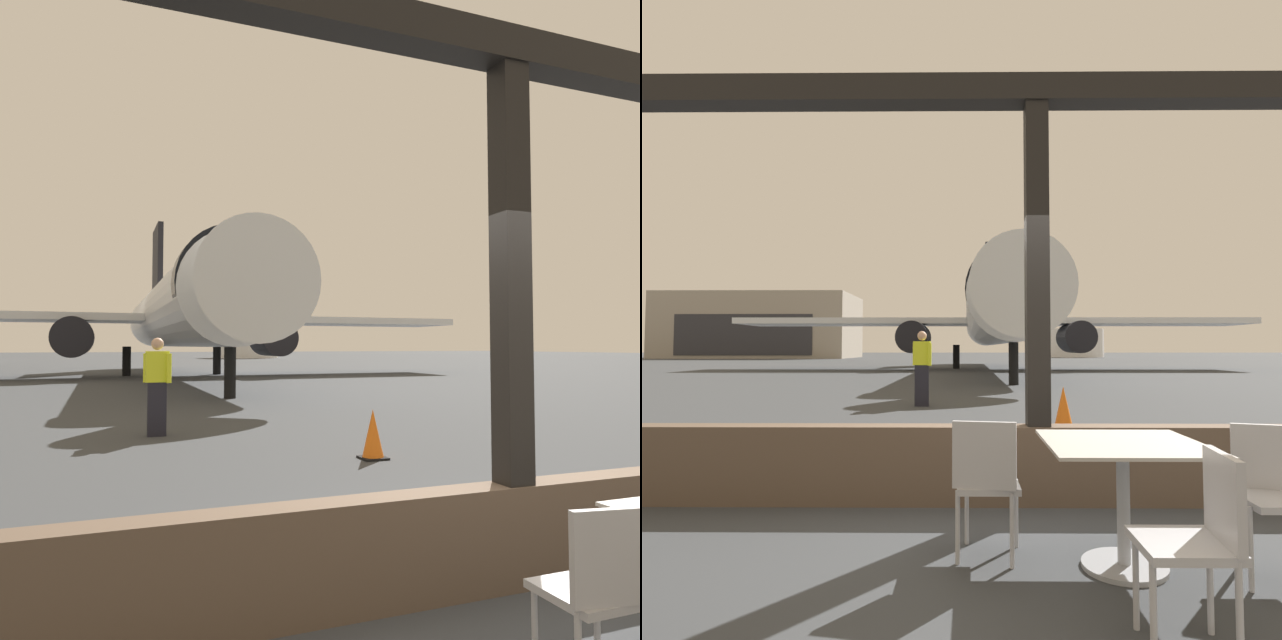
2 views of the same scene
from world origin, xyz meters
The scene contains 11 objects.
ground_plane centered at (0.00, 40.00, 0.00)m, with size 220.00×220.00×0.00m, color #383A3D.
window_frame centered at (0.00, 0.00, 1.32)m, with size 7.78×0.24×3.77m.
dining_table centered at (0.34, -1.30, 0.50)m, with size 0.95×0.95×0.76m.
cafe_chair_window_left centered at (0.42, -2.18, 0.53)m, with size 0.42×0.42×0.88m.
cafe_chair_window_right centered at (-0.50, -1.19, 0.53)m, with size 0.44×0.44×0.89m.
cafe_chair_aisle_left centered at (1.19, -1.41, 0.53)m, with size 0.48×0.48×0.87m.
airplane centered at (1.09, 26.26, 3.27)m, with size 31.64×30.78×10.04m.
ground_crew_worker centered at (-1.67, 7.50, 0.90)m, with size 0.46×0.39×1.74m.
traffic_cone centered at (1.01, 4.26, 0.33)m, with size 0.36×0.36×0.70m.
distant_hangar centered at (-28.80, 66.54, 4.33)m, with size 24.97×12.88×8.66m.
fuel_storage_tank centered at (15.49, 72.35, 2.08)m, with size 8.26×8.26×4.16m, color white.
Camera 2 is at (-0.62, -4.54, 1.34)m, focal length 29.00 mm.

